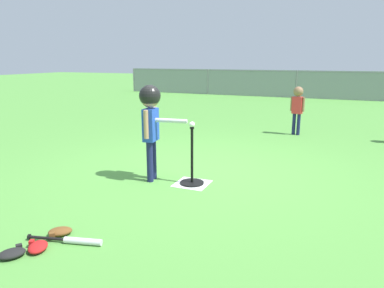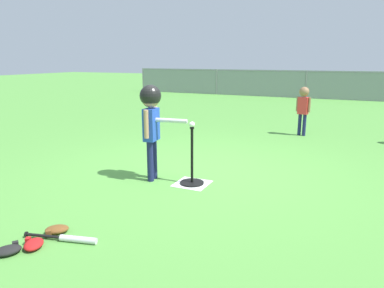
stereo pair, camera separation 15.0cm
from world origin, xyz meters
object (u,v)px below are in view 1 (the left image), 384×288
object	(u,v)px
baseball_on_tee	(192,124)
glove_by_plate	(38,247)
fielder_deep_right	(298,104)
glove_near_bats	(12,253)
glove_tossed_aside	(60,232)
spare_bat_silver	(75,241)
batting_tee	(192,174)
batter_child	(151,113)

from	to	relation	value
baseball_on_tee	glove_by_plate	xyz separation A→B (m)	(-0.58, -2.11, -0.78)
baseball_on_tee	fielder_deep_right	xyz separation A→B (m)	(0.87, 3.83, -0.13)
fielder_deep_right	glove_near_bats	distance (m)	6.34
baseball_on_tee	glove_tossed_aside	size ratio (longest dim) A/B	0.27
spare_bat_silver	glove_tossed_aside	xyz separation A→B (m)	(-0.25, 0.07, 0.01)
spare_bat_silver	glove_tossed_aside	bearing A→B (deg)	163.41
batting_tee	batter_child	xyz separation A→B (m)	(-0.57, -0.07, 0.80)
baseball_on_tee	glove_tossed_aside	world-z (taller)	baseball_on_tee
glove_by_plate	glove_near_bats	distance (m)	0.20
glove_tossed_aside	glove_by_plate	bearing A→B (deg)	-85.60
fielder_deep_right	spare_bat_silver	distance (m)	5.88
batting_tee	glove_tossed_aside	bearing A→B (deg)	-108.38
batter_child	glove_by_plate	size ratio (longest dim) A/B	4.84
baseball_on_tee	batter_child	size ratio (longest dim) A/B	0.06
baseball_on_tee	glove_tossed_aside	xyz separation A→B (m)	(-0.60, -1.82, -0.78)
glove_tossed_aside	fielder_deep_right	bearing A→B (deg)	75.36
glove_by_plate	glove_tossed_aside	xyz separation A→B (m)	(-0.02, 0.30, 0.00)
glove_by_plate	fielder_deep_right	bearing A→B (deg)	76.26
fielder_deep_right	spare_bat_silver	bearing A→B (deg)	-102.12
glove_tossed_aside	batting_tee	bearing A→B (deg)	71.62
batter_child	fielder_deep_right	xyz separation A→B (m)	(1.44, 3.90, -0.25)
batter_child	glove_tossed_aside	xyz separation A→B (m)	(-0.04, -1.75, -0.90)
baseball_on_tee	spare_bat_silver	bearing A→B (deg)	-100.68
baseball_on_tee	spare_bat_silver	world-z (taller)	baseball_on_tee
spare_bat_silver	glove_tossed_aside	world-z (taller)	glove_tossed_aside
batter_child	glove_near_bats	distance (m)	2.39
baseball_on_tee	glove_by_plate	distance (m)	2.32
batting_tee	fielder_deep_right	bearing A→B (deg)	77.18
glove_by_plate	glove_near_bats	xyz separation A→B (m)	(-0.11, -0.17, 0.00)
batter_child	glove_tossed_aside	size ratio (longest dim) A/B	4.81
glove_tossed_aside	glove_near_bats	bearing A→B (deg)	-101.22
spare_bat_silver	glove_near_bats	xyz separation A→B (m)	(-0.34, -0.39, 0.01)
fielder_deep_right	glove_tossed_aside	distance (m)	5.87
fielder_deep_right	baseball_on_tee	bearing A→B (deg)	-102.82
batter_child	fielder_deep_right	bearing A→B (deg)	69.77
batter_child	fielder_deep_right	distance (m)	4.16
spare_bat_silver	fielder_deep_right	bearing A→B (deg)	77.88
glove_by_plate	batter_child	bearing A→B (deg)	89.56
baseball_on_tee	batter_child	bearing A→B (deg)	-172.85
batting_tee	glove_near_bats	bearing A→B (deg)	-106.96
batter_child	spare_bat_silver	distance (m)	2.04
fielder_deep_right	glove_tossed_aside	world-z (taller)	fielder_deep_right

